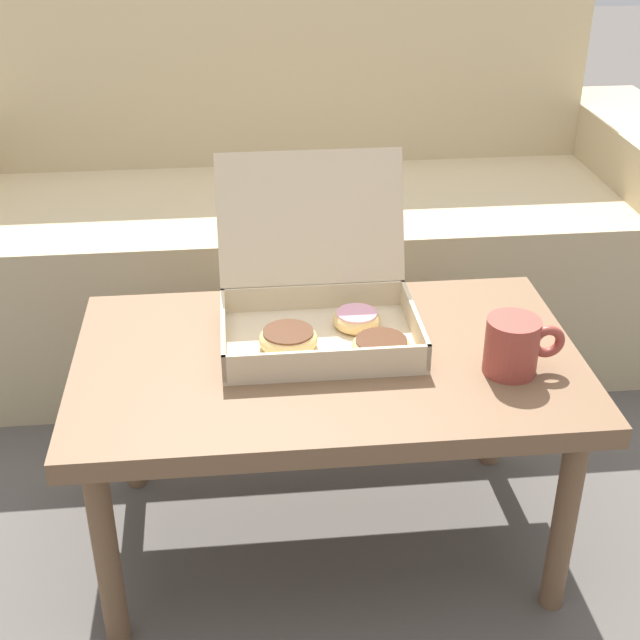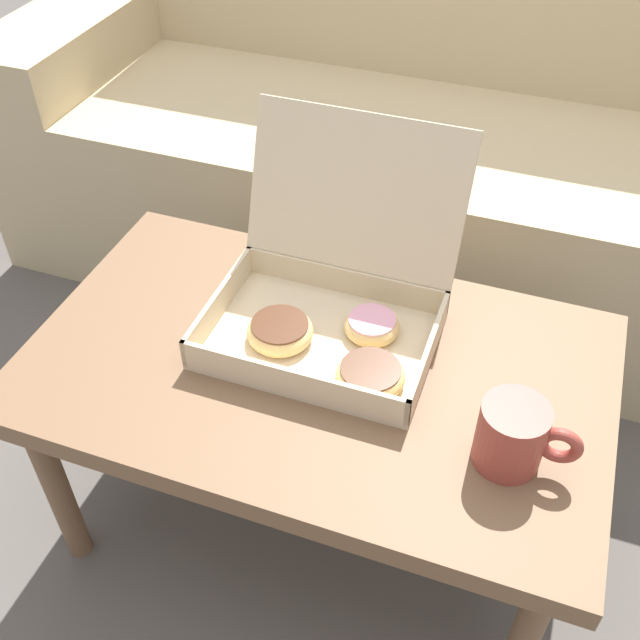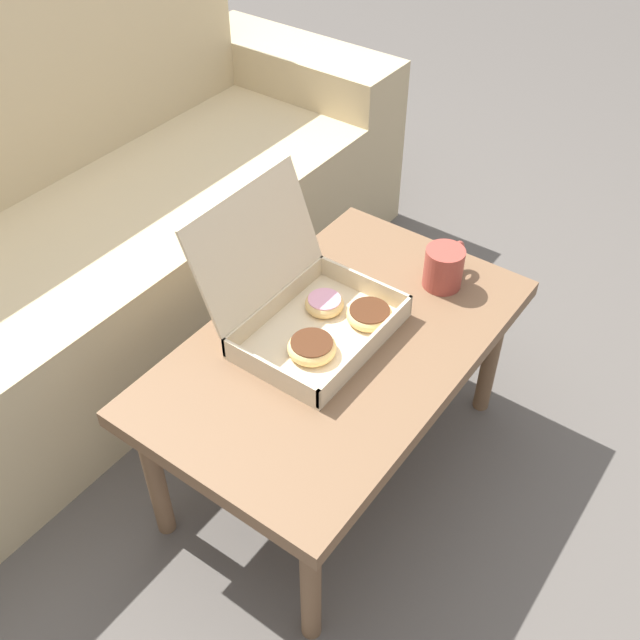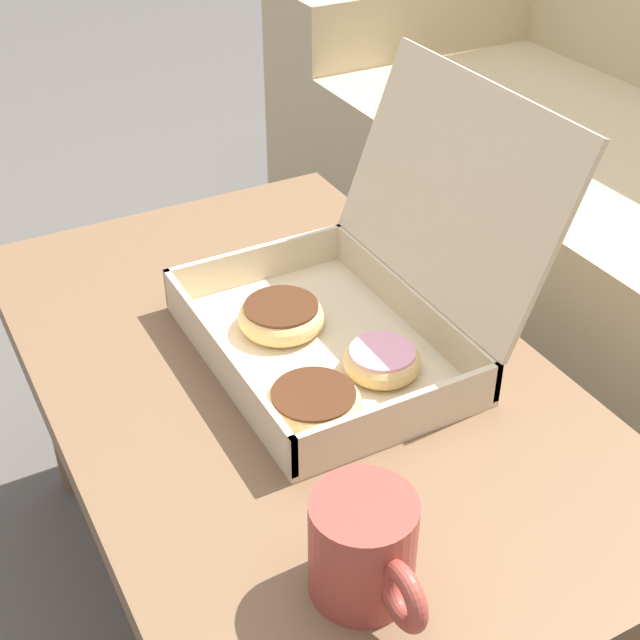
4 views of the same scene
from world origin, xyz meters
TOP-DOWN VIEW (x-y plane):
  - ground_plane at (0.00, 0.00)m, footprint 12.00×12.00m
  - coffee_table at (0.00, -0.12)m, footprint 0.93×0.56m
  - pastry_box at (0.00, -0.04)m, footprint 0.37×0.36m
  - coffee_mug at (0.32, -0.21)m, footprint 0.14×0.10m

SIDE VIEW (x-z plane):
  - ground_plane at x=0.00m, z-range 0.00..0.00m
  - coffee_table at x=0.00m, z-range 0.17..0.62m
  - coffee_mug at x=0.32m, z-range 0.44..0.55m
  - pastry_box at x=0.00m, z-range 0.35..0.66m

